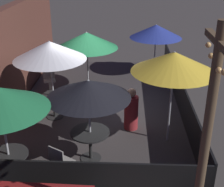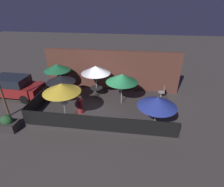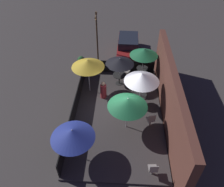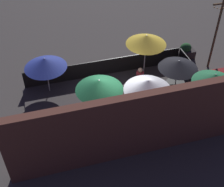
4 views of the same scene
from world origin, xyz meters
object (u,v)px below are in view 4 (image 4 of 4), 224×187
object	(u,v)px
patio_umbrella_0	(215,79)
patio_umbrella_5	(146,40)
patio_chair_0	(110,128)
dining_table_2	(175,85)
patio_umbrella_1	(148,85)
patio_umbrella_2	(178,64)
light_post	(216,31)
planter_box	(185,52)
patio_umbrella_4	(99,85)
patron_0	(140,79)
patio_chair_2	(40,141)
dining_table_1	(145,111)
dining_table_0	(208,103)
patio_chair_1	(196,90)
patio_umbrella_3	(45,63)

from	to	relation	value
patio_umbrella_0	patio_umbrella_5	size ratio (longest dim) A/B	0.92
patio_chair_0	dining_table_2	bearing A→B (deg)	8.89
patio_umbrella_1	patio_chair_0	size ratio (longest dim) A/B	2.47
patio_umbrella_2	light_post	bearing A→B (deg)	-148.65
dining_table_2	planter_box	distance (m)	3.68
dining_table_2	patio_umbrella_4	bearing A→B (deg)	7.39
patio_umbrella_5	patron_0	distance (m)	2.01
patio_umbrella_1	patio_chair_0	xyz separation A→B (m)	(1.80, 0.55, -1.58)
patio_umbrella_2	patio_chair_2	size ratio (longest dim) A/B	2.28
patio_umbrella_0	patron_0	xyz separation A→B (m)	(2.45, -2.61, -1.48)
dining_table_1	dining_table_0	bearing A→B (deg)	174.32
patio_umbrella_1	patio_umbrella_2	bearing A→B (deg)	-147.24
patio_umbrella_0	patio_umbrella_1	bearing A→B (deg)	-5.68
planter_box	patio_umbrella_5	bearing A→B (deg)	19.66
dining_table_2	dining_table_0	bearing A→B (deg)	120.10
dining_table_0	dining_table_2	world-z (taller)	dining_table_2
patio_chair_0	patio_chair_1	distance (m)	4.95
dining_table_0	light_post	bearing A→B (deg)	-120.59
dining_table_1	patron_0	xyz separation A→B (m)	(-0.55, -2.31, -0.02)
patio_umbrella_1	patron_0	world-z (taller)	patio_umbrella_1
patio_chair_1	light_post	distance (m)	3.53
patio_umbrella_3	dining_table_0	size ratio (longest dim) A/B	2.50
dining_table_0	patio_umbrella_4	bearing A→B (deg)	-12.67
patio_umbrella_0	dining_table_1	world-z (taller)	patio_umbrella_0
patio_chair_1	patio_chair_2	size ratio (longest dim) A/B	1.04
dining_table_2	patron_0	xyz separation A→B (m)	(1.50, -0.99, -0.05)
patio_umbrella_5	patio_chair_0	size ratio (longest dim) A/B	2.56
dining_table_2	patio_chair_0	bearing A→B (deg)	25.92
dining_table_1	patio_chair_1	bearing A→B (deg)	-165.08
patio_umbrella_3	dining_table_0	xyz separation A→B (m)	(-6.99, 3.61, -1.17)
patio_umbrella_1	patron_0	xyz separation A→B (m)	(-0.55, -2.31, -1.56)
patio_chair_2	patio_umbrella_1	bearing A→B (deg)	-0.00
dining_table_1	planter_box	size ratio (longest dim) A/B	0.86
patio_umbrella_5	patron_0	size ratio (longest dim) A/B	2.00
light_post	patio_umbrella_1	bearing A→B (deg)	31.93
dining_table_0	patron_0	bearing A→B (deg)	-46.88
patio_umbrella_3	patron_0	size ratio (longest dim) A/B	1.69
patio_umbrella_3	patio_chair_0	distance (m)	4.60
patio_umbrella_0	dining_table_1	distance (m)	3.35
patio_umbrella_3	patio_chair_0	size ratio (longest dim) A/B	2.16
patio_umbrella_5	light_post	distance (m)	3.88
patio_chair_0	patron_0	size ratio (longest dim) A/B	0.78
patio_umbrella_1	dining_table_0	distance (m)	3.38
patio_umbrella_1	patio_chair_2	distance (m)	5.09
patio_umbrella_5	light_post	bearing A→B (deg)	177.73
dining_table_1	patio_chair_0	distance (m)	1.89
patio_umbrella_2	patio_umbrella_3	xyz separation A→B (m)	(6.04, -1.99, -0.10)
patio_umbrella_2	dining_table_1	xyz separation A→B (m)	(2.06, 1.33, -1.28)
planter_box	patio_umbrella_0	bearing A→B (deg)	76.34
patio_umbrella_1	patio_umbrella_5	world-z (taller)	patio_umbrella_5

